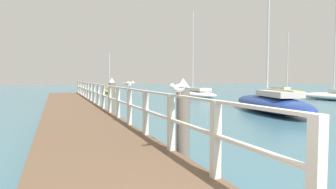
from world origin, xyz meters
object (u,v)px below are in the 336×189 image
Objects in this scene: dock_piling_near at (183,124)px; boat_2 at (195,93)px; seagull_background at (129,84)px; boat_4 at (284,91)px; seagull_foreground at (179,88)px; boat_3 at (270,103)px; dock_piling_far at (112,99)px; boat_0 at (110,91)px.

boat_2 reaches higher than dock_piling_near.
boat_4 is (24.17, 18.24, -1.42)m from seagull_background.
seagull_background is at bearing 96.92° from dock_piling_near.
dock_piling_near is 1.09m from seagull_foreground.
seagull_background is at bearing -21.81° from seagull_foreground.
seagull_background is (0.01, 3.73, 0.00)m from seagull_foreground.
seagull_foreground is 12.11m from boat_3.
boat_3 is (8.80, 7.16, -0.43)m from dock_piling_near.
seagull_foreground is at bearing -92.62° from dock_piling_far.
seagull_foreground is 0.04× the size of boat_3.
seagull_foreground is 1.09× the size of seagull_background.
boat_3 is (4.71, -23.56, 0.19)m from boat_0.
boat_2 is (11.17, 17.12, -1.36)m from seagull_background.
boat_3 is at bearing 39.13° from dock_piling_near.
boat_2 is at bearing 61.90° from dock_piling_near.
seagull_foreground is at bearing -121.27° from dock_piling_near.
seagull_foreground is (-0.39, -0.64, 0.79)m from dock_piling_near.
boat_2 is (6.71, -10.50, 0.05)m from boat_0.
boat_2 reaches higher than dock_piling_far.
boat_3 is (8.80, -0.68, -0.43)m from dock_piling_far.
dock_piling_far is 4.82m from seagull_background.
seagull_foreground is at bearing -123.88° from boat_3.
boat_3 is (-2.00, -13.06, 0.14)m from boat_2.
dock_piling_far is (0.00, 7.83, 0.00)m from dock_piling_near.
boat_2 is at bearing -156.55° from seagull_background.
dock_piling_near is at bearing -91.94° from boat_0.
boat_4 is at bearing 59.20° from boat_3.
dock_piling_near is at bearing -125.07° from boat_3.
seagull_foreground is 0.09× the size of boat_0.
dock_piling_far is 0.17× the size of boat_3.
boat_3 reaches higher than dock_piling_far.
dock_piling_far is 23.25m from boat_0.
boat_3 reaches higher than boat_2.
boat_4 is (15.00, 14.18, -0.19)m from boat_3.
boat_0 reaches higher than seagull_background.
dock_piling_near is 0.17× the size of boat_3.
boat_3 reaches higher than boat_4.
boat_0 is (4.46, 27.62, -1.41)m from seagull_background.
boat_0 is at bearing 79.89° from dock_piling_far.
seagull_background is (-0.38, 3.09, 0.79)m from dock_piling_near.
dock_piling_near is 30.99m from boat_0.
dock_piling_near is at bearing 63.48° from seagull_background.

